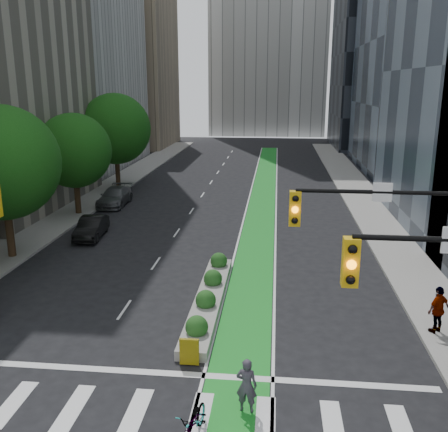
% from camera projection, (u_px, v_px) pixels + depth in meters
% --- Properties ---
extents(ground, '(160.00, 160.00, 0.00)m').
position_uv_depth(ground, '(144.00, 393.00, 16.36)').
color(ground, black).
rests_on(ground, ground).
extents(sidewalk_left, '(3.60, 90.00, 0.15)m').
position_uv_depth(sidewalk_left, '(83.00, 204.00, 41.56)').
color(sidewalk_left, gray).
rests_on(sidewalk_left, ground).
extents(sidewalk_right, '(3.60, 90.00, 0.15)m').
position_uv_depth(sidewalk_right, '(373.00, 212.00, 39.16)').
color(sidewalk_right, gray).
rests_on(sidewalk_right, ground).
extents(bike_lane_paint, '(2.20, 70.00, 0.01)m').
position_uv_depth(bike_lane_paint, '(263.00, 196.00, 44.88)').
color(bike_lane_paint, '#198B25').
rests_on(bike_lane_paint, ground).
extents(building_tan_far, '(14.00, 16.00, 26.00)m').
position_uv_depth(building_tan_far, '(125.00, 63.00, 78.46)').
color(building_tan_far, tan).
rests_on(building_tan_far, ground).
extents(building_dark_end, '(14.00, 18.00, 28.00)m').
position_uv_depth(building_dark_end, '(384.00, 55.00, 76.07)').
color(building_dark_end, black).
rests_on(building_dark_end, ground).
extents(tree_mid, '(6.40, 6.40, 8.78)m').
position_uv_depth(tree_mid, '(2.00, 163.00, 27.57)').
color(tree_mid, black).
rests_on(tree_mid, ground).
extents(tree_midfar, '(5.60, 5.60, 7.76)m').
position_uv_depth(tree_midfar, '(74.00, 151.00, 37.34)').
color(tree_midfar, black).
rests_on(tree_midfar, ground).
extents(tree_far, '(6.60, 6.60, 9.00)m').
position_uv_depth(tree_far, '(115.00, 129.00, 46.76)').
color(tree_far, black).
rests_on(tree_far, ground).
extents(signal_right, '(5.82, 0.51, 7.20)m').
position_uv_depth(signal_right, '(429.00, 260.00, 14.69)').
color(signal_right, black).
rests_on(signal_right, ground).
extents(median_planter, '(1.20, 10.26, 1.10)m').
position_uv_depth(median_planter, '(209.00, 296.00, 22.90)').
color(median_planter, gray).
rests_on(median_planter, ground).
extents(bicycle, '(0.99, 2.10, 1.06)m').
position_uv_depth(bicycle, '(194.00, 423.00, 14.09)').
color(bicycle, gray).
rests_on(bicycle, ground).
extents(cyclist, '(0.71, 0.51, 1.80)m').
position_uv_depth(cyclist, '(247.00, 385.00, 15.24)').
color(cyclist, '#3C3742').
rests_on(cyclist, ground).
extents(parked_car_left_mid, '(1.83, 4.27, 1.37)m').
position_uv_depth(parked_car_left_mid, '(91.00, 228.00, 32.70)').
color(parked_car_left_mid, black).
rests_on(parked_car_left_mid, ground).
extents(parked_car_left_far, '(2.21, 5.13, 1.47)m').
position_uv_depth(parked_car_left_far, '(115.00, 197.00, 41.41)').
color(parked_car_left_far, '#4F5153').
rests_on(parked_car_left_far, ground).
extents(pedestrian_far, '(1.21, 1.05, 1.95)m').
position_uv_depth(pedestrian_far, '(438.00, 310.00, 19.83)').
color(pedestrian_far, gray).
rests_on(pedestrian_far, sidewalk_right).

